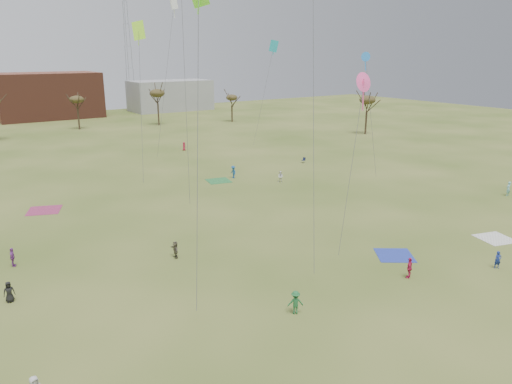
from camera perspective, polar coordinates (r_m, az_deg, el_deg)
ground at (r=35.26m, az=11.31°, el=-13.20°), size 260.00×260.00×0.00m
flyer_near_center at (r=33.54m, az=4.69°, el=-12.91°), size 1.24×1.05×1.67m
flyer_near_right at (r=44.58m, az=26.74°, el=-7.19°), size 0.65×0.58×1.49m
spectator_fore_a at (r=40.12m, az=17.74°, el=-8.55°), size 1.08×0.80×1.70m
spectator_fore_c at (r=42.43m, az=-9.54°, el=-6.74°), size 0.61×1.43×1.49m
flyer_mid_a at (r=39.04m, az=-27.23°, el=-10.49°), size 0.78×0.52×1.55m
flyer_mid_c at (r=67.35m, az=27.73°, el=0.35°), size 0.68×0.47×1.80m
spectator_mid_d at (r=44.98m, az=-26.91°, el=-6.91°), size 0.63×1.03×1.63m
spectator_mid_e at (r=66.02m, az=2.94°, el=1.82°), size 0.91×0.94×1.53m
flyer_far_b at (r=88.76m, az=-8.53°, el=5.39°), size 0.89×0.80×1.53m
flyer_far_c at (r=68.19m, az=-2.72°, el=2.40°), size 0.71×1.18×1.78m
blanket_blue at (r=44.26m, az=16.11°, el=-7.23°), size 4.29×4.29×0.03m
blanket_cream at (r=51.58m, az=26.50°, el=-4.97°), size 3.76×3.76×0.03m
blanket_plum at (r=59.33m, az=-23.81°, el=-2.00°), size 4.47×4.47×0.03m
blanket_olive at (r=66.96m, az=-4.47°, el=1.33°), size 3.66×3.66×0.03m
camp_chair_right at (r=78.18m, az=5.64°, el=3.65°), size 0.63×0.60×0.87m
kites_aloft at (r=59.94m, az=-7.59°, el=19.47°), size 72.32×47.00×27.14m
tree_line at (r=102.64m, az=-23.26°, el=9.29°), size 117.44×49.32×8.91m
building_brick at (r=144.20m, az=-23.45°, el=10.46°), size 26.00×16.00×12.00m
building_grey at (r=153.02m, az=-10.10°, el=11.21°), size 24.00×12.00×9.00m
radio_tower at (r=155.27m, az=-14.99°, el=16.43°), size 1.51×1.72×41.00m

